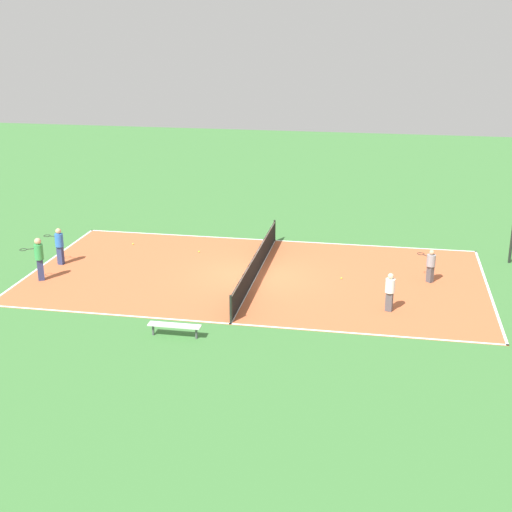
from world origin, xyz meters
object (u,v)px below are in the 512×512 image
player_far_green (39,256)px  tennis_ball_left_sideline (199,252)px  player_near_white (390,290)px  tennis_ball_right_alley (341,278)px  tennis_ball_far_baseline (133,244)px  bench (174,326)px  player_near_blue (59,244)px  player_baseline_gray (431,264)px  tennis_ball_near_net (430,252)px  tennis_net (256,264)px

player_far_green → tennis_ball_left_sideline: bearing=-169.0°
player_near_white → tennis_ball_right_alley: size_ratio=21.94×
tennis_ball_far_baseline → bench: bearing=27.4°
player_near_blue → player_far_green: 2.05m
player_near_blue → player_baseline_gray: player_near_blue is taller
bench → tennis_ball_left_sideline: bearing=99.6°
bench → tennis_ball_near_net: size_ratio=27.12×
tennis_net → player_near_blue: player_near_blue is taller
player_near_blue → tennis_ball_right_alley: player_near_blue is taller
player_baseline_gray → tennis_ball_right_alley: player_baseline_gray is taller
player_near_blue → tennis_ball_near_net: bearing=-156.4°
tennis_ball_far_baseline → tennis_ball_left_sideline: bearing=80.8°
player_near_white → player_far_green: bearing=12.3°
tennis_net → bench: tennis_net is taller
player_baseline_gray → player_near_white: (3.40, -1.64, 0.05)m
bench → tennis_ball_right_alley: bearing=51.8°
tennis_ball_near_net → player_baseline_gray: bearing=-3.2°
player_near_white → player_far_green: 14.34m
player_near_white → tennis_ball_right_alley: 3.75m
bench → tennis_ball_far_baseline: (-9.60, -4.97, -0.34)m
player_far_green → tennis_ball_left_sideline: (-4.77, 5.55, -1.04)m
tennis_ball_left_sideline → tennis_ball_right_alley: 7.19m
player_near_white → tennis_ball_left_sideline: size_ratio=21.94×
player_far_green → tennis_ball_left_sideline: size_ratio=27.07×
player_near_white → tennis_ball_far_baseline: bearing=-11.2°
tennis_ball_left_sideline → tennis_ball_right_alley: (2.35, 6.80, 0.00)m
player_far_green → tennis_ball_near_net: player_far_green is taller
player_baseline_gray → tennis_ball_near_net: (-3.93, 0.22, -0.75)m
tennis_ball_right_alley → tennis_ball_far_baseline: size_ratio=1.00×
player_far_green → tennis_ball_far_baseline: (-5.33, 2.11, -1.04)m
player_near_white → tennis_ball_right_alley: bearing=-42.3°
player_near_white → tennis_ball_left_sideline: bearing=-16.8°
player_baseline_gray → tennis_ball_far_baseline: bearing=36.1°
player_baseline_gray → tennis_ball_left_sideline: player_baseline_gray is taller
tennis_ball_far_baseline → tennis_ball_near_net: 14.14m
tennis_ball_left_sideline → bench: bearing=9.6°
tennis_net → tennis_ball_left_sideline: bearing=-129.2°
player_far_green → tennis_ball_right_alley: (-2.42, 12.34, -1.04)m
bench → tennis_ball_far_baseline: bench is taller
player_baseline_gray → bench: bearing=85.0°
player_far_green → tennis_ball_left_sideline: player_far_green is taller
tennis_net → tennis_ball_far_baseline: bearing=-115.4°
player_near_blue → tennis_ball_far_baseline: (-3.28, 2.18, -0.92)m
tennis_net → player_near_blue: bearing=-89.1°
bench → player_baseline_gray: bearing=38.3°
tennis_ball_left_sideline → player_baseline_gray: bearing=79.0°
bench → tennis_ball_left_sideline: bench is taller
player_near_blue → player_baseline_gray: bearing=-169.8°
tennis_net → tennis_ball_near_net: (-4.50, 7.44, -0.50)m
tennis_net → player_near_blue: size_ratio=6.06×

